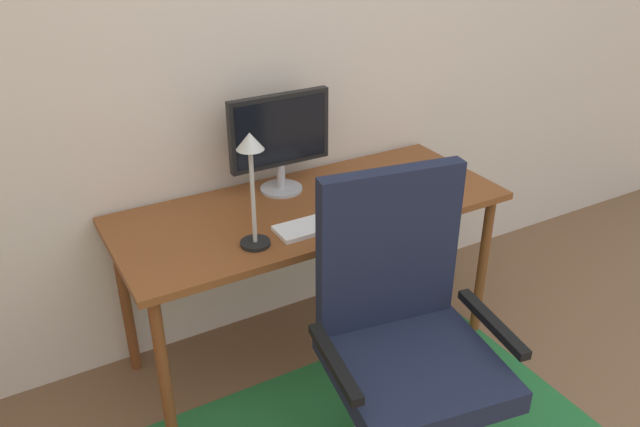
{
  "coord_description": "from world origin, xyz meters",
  "views": [
    {
      "loc": [
        -1.13,
        -0.23,
        1.91
      ],
      "look_at": [
        -0.12,
        1.55,
        0.84
      ],
      "focal_mm": 35.68,
      "sensor_mm": 36.0,
      "label": 1
    }
  ],
  "objects_px": {
    "desk": "(311,220)",
    "monitor": "(280,136)",
    "computer_mouse": "(390,203)",
    "cell_phone": "(391,178)",
    "office_chair": "(404,363)",
    "coffee_cup": "(399,183)",
    "desk_lamp": "(251,171)",
    "keyboard": "(329,222)"
  },
  "relations": [
    {
      "from": "monitor",
      "to": "keyboard",
      "type": "distance_m",
      "value": 0.43
    },
    {
      "from": "computer_mouse",
      "to": "cell_phone",
      "type": "relative_size",
      "value": 0.74
    },
    {
      "from": "monitor",
      "to": "desk_lamp",
      "type": "height_order",
      "value": "desk_lamp"
    },
    {
      "from": "monitor",
      "to": "desk",
      "type": "bearing_deg",
      "value": -77.15
    },
    {
      "from": "coffee_cup",
      "to": "cell_phone",
      "type": "height_order",
      "value": "coffee_cup"
    },
    {
      "from": "keyboard",
      "to": "desk_lamp",
      "type": "bearing_deg",
      "value": -178.59
    },
    {
      "from": "desk",
      "to": "desk_lamp",
      "type": "bearing_deg",
      "value": -151.23
    },
    {
      "from": "computer_mouse",
      "to": "cell_phone",
      "type": "height_order",
      "value": "computer_mouse"
    },
    {
      "from": "desk",
      "to": "office_chair",
      "type": "bearing_deg",
      "value": -94.19
    },
    {
      "from": "cell_phone",
      "to": "desk_lamp",
      "type": "height_order",
      "value": "desk_lamp"
    },
    {
      "from": "monitor",
      "to": "cell_phone",
      "type": "distance_m",
      "value": 0.55
    },
    {
      "from": "keyboard",
      "to": "cell_phone",
      "type": "xyz_separation_m",
      "value": [
        0.45,
        0.22,
        -0.0
      ]
    },
    {
      "from": "desk",
      "to": "monitor",
      "type": "relative_size",
      "value": 3.64
    },
    {
      "from": "desk",
      "to": "cell_phone",
      "type": "xyz_separation_m",
      "value": [
        0.43,
        0.04,
        0.07
      ]
    },
    {
      "from": "computer_mouse",
      "to": "cell_phone",
      "type": "distance_m",
      "value": 0.27
    },
    {
      "from": "desk",
      "to": "monitor",
      "type": "height_order",
      "value": "monitor"
    },
    {
      "from": "monitor",
      "to": "desk_lamp",
      "type": "distance_m",
      "value": 0.47
    },
    {
      "from": "monitor",
      "to": "cell_phone",
      "type": "xyz_separation_m",
      "value": [
        0.47,
        -0.14,
        -0.24
      ]
    },
    {
      "from": "keyboard",
      "to": "office_chair",
      "type": "height_order",
      "value": "office_chair"
    },
    {
      "from": "desk_lamp",
      "to": "office_chair",
      "type": "distance_m",
      "value": 0.83
    },
    {
      "from": "desk",
      "to": "cell_phone",
      "type": "distance_m",
      "value": 0.44
    },
    {
      "from": "computer_mouse",
      "to": "office_chair",
      "type": "height_order",
      "value": "office_chair"
    },
    {
      "from": "desk",
      "to": "desk_lamp",
      "type": "distance_m",
      "value": 0.52
    },
    {
      "from": "desk",
      "to": "office_chair",
      "type": "relative_size",
      "value": 1.43
    },
    {
      "from": "keyboard",
      "to": "coffee_cup",
      "type": "distance_m",
      "value": 0.4
    },
    {
      "from": "desk",
      "to": "keyboard",
      "type": "height_order",
      "value": "keyboard"
    },
    {
      "from": "office_chair",
      "to": "monitor",
      "type": "bearing_deg",
      "value": 98.64
    },
    {
      "from": "coffee_cup",
      "to": "office_chair",
      "type": "bearing_deg",
      "value": -123.41
    },
    {
      "from": "desk",
      "to": "coffee_cup",
      "type": "height_order",
      "value": "coffee_cup"
    },
    {
      "from": "computer_mouse",
      "to": "desk",
      "type": "bearing_deg",
      "value": 146.72
    },
    {
      "from": "computer_mouse",
      "to": "desk_lamp",
      "type": "height_order",
      "value": "desk_lamp"
    },
    {
      "from": "computer_mouse",
      "to": "coffee_cup",
      "type": "height_order",
      "value": "coffee_cup"
    },
    {
      "from": "coffee_cup",
      "to": "computer_mouse",
      "type": "bearing_deg",
      "value": -142.16
    },
    {
      "from": "desk_lamp",
      "to": "monitor",
      "type": "bearing_deg",
      "value": 51.77
    },
    {
      "from": "keyboard",
      "to": "coffee_cup",
      "type": "height_order",
      "value": "coffee_cup"
    },
    {
      "from": "desk",
      "to": "cell_phone",
      "type": "relative_size",
      "value": 11.45
    },
    {
      "from": "keyboard",
      "to": "desk_lamp",
      "type": "xyz_separation_m",
      "value": [
        -0.31,
        -0.01,
        0.28
      ]
    },
    {
      "from": "monitor",
      "to": "keyboard",
      "type": "xyz_separation_m",
      "value": [
        0.02,
        -0.36,
        -0.24
      ]
    },
    {
      "from": "desk_lamp",
      "to": "cell_phone",
      "type": "bearing_deg",
      "value": 16.47
    },
    {
      "from": "cell_phone",
      "to": "office_chair",
      "type": "bearing_deg",
      "value": -118.9
    },
    {
      "from": "monitor",
      "to": "desk_lamp",
      "type": "bearing_deg",
      "value": -128.23
    },
    {
      "from": "cell_phone",
      "to": "monitor",
      "type": "bearing_deg",
      "value": 166.36
    }
  ]
}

